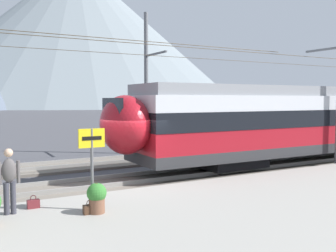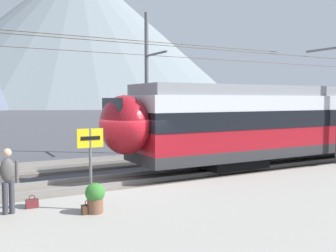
{
  "view_description": "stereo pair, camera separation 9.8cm",
  "coord_description": "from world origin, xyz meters",
  "px_view_note": "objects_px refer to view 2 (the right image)",
  "views": [
    {
      "loc": [
        -5.3,
        -12.54,
        3.24
      ],
      "look_at": [
        3.22,
        2.9,
        2.0
      ],
      "focal_mm": 40.71,
      "sensor_mm": 36.0,
      "label": 1
    },
    {
      "loc": [
        -5.21,
        -12.59,
        3.24
      ],
      "look_at": [
        3.22,
        2.9,
        2.0
      ],
      "focal_mm": 40.71,
      "sensor_mm": 36.0,
      "label": 2
    }
  ],
  "objects_px": {
    "passenger_walking": "(8,178)",
    "potted_plant_platform_edge": "(95,196)",
    "platform_sign": "(90,150)",
    "handbag_near_sign": "(88,209)",
    "train_near_platform": "(327,119)",
    "handbag_beside_passenger": "(32,203)",
    "catenary_mast_far_side": "(148,81)"
  },
  "relations": [
    {
      "from": "train_near_platform",
      "to": "handbag_near_sign",
      "type": "height_order",
      "value": "train_near_platform"
    },
    {
      "from": "catenary_mast_far_side",
      "to": "passenger_walking",
      "type": "xyz_separation_m",
      "value": [
        -8.67,
        -9.86,
        -3.03
      ]
    },
    {
      "from": "passenger_walking",
      "to": "handbag_beside_passenger",
      "type": "relative_size",
      "value": 4.75
    },
    {
      "from": "platform_sign",
      "to": "passenger_walking",
      "type": "relative_size",
      "value": 1.28
    },
    {
      "from": "train_near_platform",
      "to": "handbag_beside_passenger",
      "type": "distance_m",
      "value": 15.54
    },
    {
      "from": "potted_plant_platform_edge",
      "to": "train_near_platform",
      "type": "bearing_deg",
      "value": 16.32
    },
    {
      "from": "platform_sign",
      "to": "handbag_near_sign",
      "type": "relative_size",
      "value": 5.96
    },
    {
      "from": "train_near_platform",
      "to": "catenary_mast_far_side",
      "type": "relative_size",
      "value": 0.55
    },
    {
      "from": "train_near_platform",
      "to": "handbag_near_sign",
      "type": "xyz_separation_m",
      "value": [
        -14.01,
        -4.03,
        -1.79
      ]
    },
    {
      "from": "catenary_mast_far_side",
      "to": "platform_sign",
      "type": "bearing_deg",
      "value": -122.59
    },
    {
      "from": "passenger_walking",
      "to": "train_near_platform",
      "type": "bearing_deg",
      "value": 11.04
    },
    {
      "from": "catenary_mast_far_side",
      "to": "passenger_walking",
      "type": "relative_size",
      "value": 25.96
    },
    {
      "from": "passenger_walking",
      "to": "potted_plant_platform_edge",
      "type": "height_order",
      "value": "passenger_walking"
    },
    {
      "from": "handbag_beside_passenger",
      "to": "handbag_near_sign",
      "type": "xyz_separation_m",
      "value": [
        1.17,
        -1.24,
        0.0
      ]
    },
    {
      "from": "passenger_walking",
      "to": "handbag_beside_passenger",
      "type": "distance_m",
      "value": 1.07
    },
    {
      "from": "handbag_near_sign",
      "to": "train_near_platform",
      "type": "bearing_deg",
      "value": 16.07
    },
    {
      "from": "train_near_platform",
      "to": "handbag_beside_passenger",
      "type": "relative_size",
      "value": 68.03
    },
    {
      "from": "train_near_platform",
      "to": "handbag_near_sign",
      "type": "relative_size",
      "value": 66.75
    },
    {
      "from": "train_near_platform",
      "to": "platform_sign",
      "type": "xyz_separation_m",
      "value": [
        -13.82,
        -3.71,
        -0.32
      ]
    },
    {
      "from": "handbag_beside_passenger",
      "to": "potted_plant_platform_edge",
      "type": "relative_size",
      "value": 0.45
    },
    {
      "from": "catenary_mast_far_side",
      "to": "handbag_beside_passenger",
      "type": "height_order",
      "value": "catenary_mast_far_side"
    },
    {
      "from": "potted_plant_platform_edge",
      "to": "platform_sign",
      "type": "bearing_deg",
      "value": 91.28
    },
    {
      "from": "passenger_walking",
      "to": "platform_sign",
      "type": "bearing_deg",
      "value": -17.7
    },
    {
      "from": "platform_sign",
      "to": "passenger_walking",
      "type": "height_order",
      "value": "platform_sign"
    },
    {
      "from": "passenger_walking",
      "to": "handbag_beside_passenger",
      "type": "height_order",
      "value": "passenger_walking"
    },
    {
      "from": "platform_sign",
      "to": "potted_plant_platform_edge",
      "type": "height_order",
      "value": "platform_sign"
    },
    {
      "from": "train_near_platform",
      "to": "catenary_mast_far_side",
      "type": "distance_m",
      "value": 10.04
    },
    {
      "from": "train_near_platform",
      "to": "platform_sign",
      "type": "height_order",
      "value": "train_near_platform"
    },
    {
      "from": "train_near_platform",
      "to": "passenger_walking",
      "type": "distance_m",
      "value": 16.12
    },
    {
      "from": "train_near_platform",
      "to": "handbag_beside_passenger",
      "type": "bearing_deg",
      "value": -169.58
    },
    {
      "from": "passenger_walking",
      "to": "handbag_near_sign",
      "type": "bearing_deg",
      "value": -28.03
    },
    {
      "from": "catenary_mast_far_side",
      "to": "handbag_near_sign",
      "type": "height_order",
      "value": "catenary_mast_far_side"
    }
  ]
}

